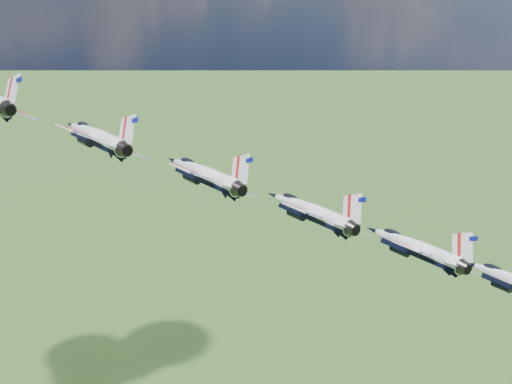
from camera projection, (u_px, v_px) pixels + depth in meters
jet_1 at (95, 136)px, 72.15m from camera, size 10.60×14.11×8.01m
jet_2 at (203, 173)px, 72.63m from camera, size 10.60×14.11×8.01m
jet_3 at (309, 210)px, 73.11m from camera, size 10.60×14.11×8.01m
jet_4 at (414, 247)px, 73.59m from camera, size 10.60×14.11×8.01m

